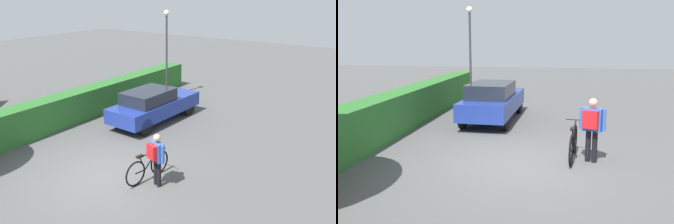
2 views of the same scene
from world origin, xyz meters
The scene contains 6 objects.
ground_plane centered at (0.00, 0.00, 0.00)m, with size 60.00×60.00×0.00m, color #4C4C4C.
hedge_row centered at (0.00, 4.37, 0.64)m, with size 20.60×0.90×1.27m, color #296428.
parked_car_near centered at (4.62, 1.59, 0.76)m, with size 4.42×1.73×1.44m.
bicycle centered at (0.62, -1.26, 0.41)m, with size 1.75×0.50×0.92m.
person_rider centered at (0.48, -1.68, 0.95)m, with size 0.47×0.61×1.58m.
street_lamp centered at (7.98, 3.32, 2.81)m, with size 0.28×0.28×4.37m.
Camera 2 is at (-8.29, -1.06, 2.98)m, focal length 39.07 mm.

